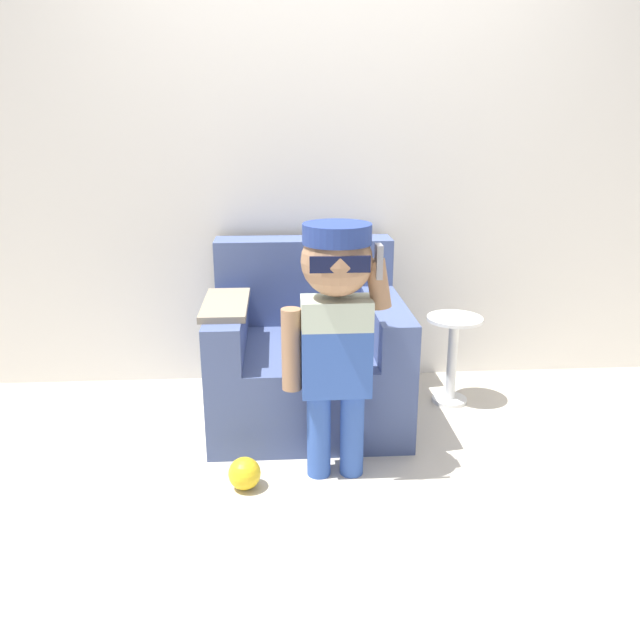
# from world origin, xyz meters

# --- Properties ---
(ground_plane) EXTENTS (10.00, 10.00, 0.00)m
(ground_plane) POSITION_xyz_m (0.00, 0.00, 0.00)
(ground_plane) COLOR beige
(wall_back) EXTENTS (10.00, 0.05, 2.60)m
(wall_back) POSITION_xyz_m (0.00, 0.64, 1.30)
(wall_back) COLOR silver
(wall_back) RESTS_ON ground_plane
(armchair) EXTENTS (0.95, 0.90, 0.85)m
(armchair) POSITION_xyz_m (-0.13, 0.17, 0.31)
(armchair) COLOR #475684
(armchair) RESTS_ON ground_plane
(person_child) EXTENTS (0.44, 0.33, 1.07)m
(person_child) POSITION_xyz_m (-0.04, -0.46, 0.71)
(person_child) COLOR #3356AD
(person_child) RESTS_ON ground_plane
(side_table) EXTENTS (0.29, 0.29, 0.47)m
(side_table) POSITION_xyz_m (0.64, 0.21, 0.29)
(side_table) COLOR white
(side_table) RESTS_ON ground_plane
(toy_ball) EXTENTS (0.13, 0.13, 0.13)m
(toy_ball) POSITION_xyz_m (-0.42, -0.55, 0.07)
(toy_ball) COLOR yellow
(toy_ball) RESTS_ON ground_plane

